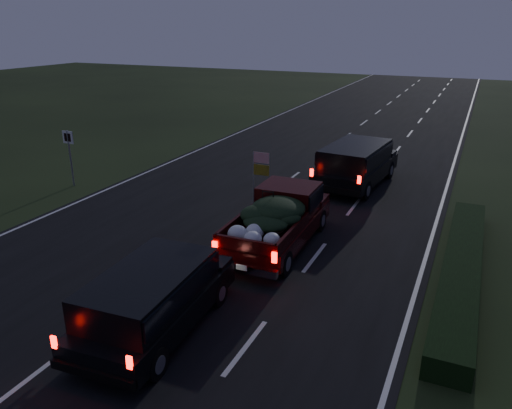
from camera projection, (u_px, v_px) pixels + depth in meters
The scene contains 7 objects.
ground at pixel (172, 270), 14.77m from camera, with size 120.00×120.00×0.00m, color black.
road_asphalt at pixel (172, 269), 14.77m from camera, with size 14.00×120.00×0.02m, color black.
hedge_row at pixel (461, 268), 14.21m from camera, with size 1.00×10.00×0.60m, color black.
route_sign at pixel (69, 149), 21.77m from camera, with size 0.55×0.08×2.50m.
pickup_truck at pixel (279, 216), 16.05m from camera, with size 2.10×5.25×2.73m.
lead_suv at pixel (356, 161), 21.90m from camera, with size 2.73×5.55×1.54m.
rear_suv at pixel (152, 295), 11.44m from camera, with size 2.36×4.79×1.35m.
Camera 1 is at (7.70, -11.00, 6.92)m, focal length 35.00 mm.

